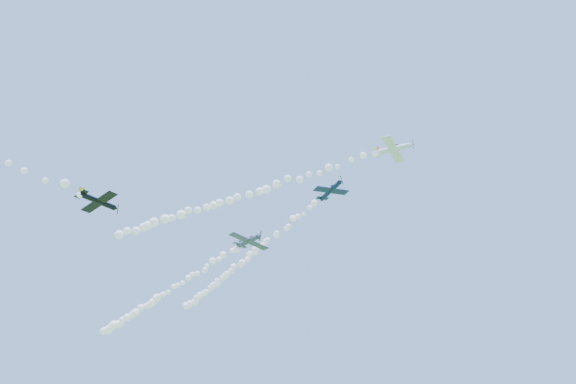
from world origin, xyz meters
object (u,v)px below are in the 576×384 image
Objects in this scene: plane_black at (99,201)px; plane_navy at (331,190)px; plane_white at (393,149)px; plane_grey at (249,241)px.

plane_navy is at bearing -32.65° from plane_black.
plane_white reaches higher than plane_black.
plane_grey is (-14.45, -6.70, -9.24)m from plane_navy.
plane_grey reaches higher than plane_black.
plane_white is 0.99× the size of plane_grey.
plane_grey is at bearing -132.32° from plane_navy.
plane_navy is 18.41m from plane_grey.
plane_white reaches higher than plane_grey.
plane_navy is 41.60m from plane_black.
plane_white is at bearing -46.39° from plane_black.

